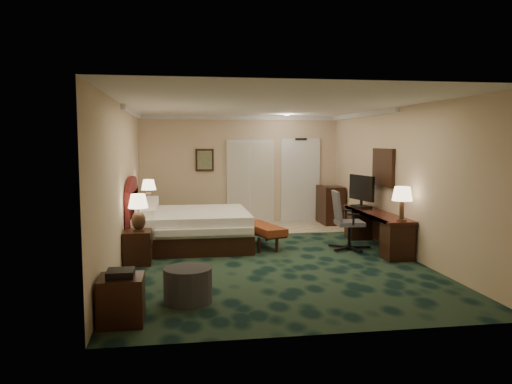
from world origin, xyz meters
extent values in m
cube|color=black|center=(0.00, 0.00, 0.00)|extent=(5.00, 7.50, 0.00)
cube|color=white|center=(0.00, 0.00, 2.70)|extent=(5.00, 7.50, 0.00)
cube|color=#CFB48B|center=(0.00, 3.75, 1.35)|extent=(5.00, 0.00, 2.70)
cube|color=#CFB48B|center=(0.00, -3.75, 1.35)|extent=(5.00, 0.00, 2.70)
cube|color=#CFB48B|center=(-2.50, 0.00, 1.35)|extent=(0.00, 7.50, 2.70)
cube|color=#CFB48B|center=(2.50, 0.00, 1.35)|extent=(0.00, 7.50, 2.70)
cube|color=tan|center=(0.90, 2.90, 0.01)|extent=(3.20, 1.70, 0.01)
cube|color=silver|center=(1.55, 3.72, 1.05)|extent=(1.02, 0.06, 2.18)
cube|color=beige|center=(0.25, 3.71, 1.05)|extent=(1.20, 0.06, 2.10)
cube|color=#485D4F|center=(-0.90, 3.71, 1.60)|extent=(0.45, 0.06, 0.55)
cube|color=white|center=(2.46, 0.60, 1.55)|extent=(0.05, 0.95, 0.75)
cube|color=silver|center=(-1.30, 1.03, 0.35)|extent=(2.20, 2.04, 0.70)
cube|color=black|center=(-2.25, -0.25, 0.28)|extent=(0.45, 0.52, 0.56)
cube|color=black|center=(-2.23, 2.41, 0.31)|extent=(0.50, 0.57, 0.62)
cube|color=maroon|center=(0.08, 0.79, 0.21)|extent=(0.78, 1.34, 0.43)
cylinder|color=#333333|center=(-1.46, -2.42, 0.22)|extent=(0.71, 0.71, 0.45)
cube|color=black|center=(-2.22, -3.07, 0.27)|extent=(0.50, 0.50, 0.54)
cube|color=black|center=(2.22, 0.32, 0.35)|extent=(0.52, 2.41, 0.70)
cube|color=black|center=(2.17, 1.00, 1.03)|extent=(0.24, 0.87, 0.68)
cube|color=black|center=(2.20, 3.20, 0.47)|extent=(0.50, 0.90, 0.95)
camera|label=1|loc=(-1.56, -8.75, 2.07)|focal=35.00mm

